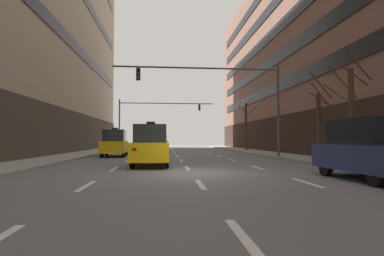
{
  "coord_description": "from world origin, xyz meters",
  "views": [
    {
      "loc": [
        -1.11,
        -12.03,
        1.37
      ],
      "look_at": [
        0.98,
        10.02,
        2.19
      ],
      "focal_mm": 28.04,
      "sensor_mm": 36.0,
      "label": 1
    }
  ],
  "objects": [
    {
      "name": "lane_stripe_l2_s10",
      "position": [
        0.0,
        32.0,
        0.0
      ],
      "size": [
        0.16,
        2.0,
        0.01
      ],
      "primitive_type": "cube",
      "color": "silver",
      "rests_on": "ground"
    },
    {
      "name": "street_tree_1",
      "position": [
        7.92,
        20.16,
        2.9
      ],
      "size": [
        2.12,
        1.66,
        5.81
      ],
      "color": "#4C3823",
      "rests_on": "sidewalk_right"
    },
    {
      "name": "lane_stripe_l3_s6",
      "position": [
        3.36,
        12.0,
        0.0
      ],
      "size": [
        0.16,
        2.0,
        0.01
      ],
      "primitive_type": "cube",
      "color": "silver",
      "rests_on": "ground"
    },
    {
      "name": "taxi_driving_1",
      "position": [
        -4.93,
        12.01,
        1.04
      ],
      "size": [
        2.01,
        4.39,
        2.26
      ],
      "color": "black",
      "rests_on": "ground"
    },
    {
      "name": "ground_plane",
      "position": [
        0.0,
        0.0,
        0.0
      ],
      "size": [
        120.0,
        120.0,
        0.0
      ],
      "primitive_type": "plane",
      "color": "slate"
    },
    {
      "name": "lane_stripe_l2_s9",
      "position": [
        0.0,
        27.0,
        0.0
      ],
      "size": [
        0.16,
        2.0,
        0.01
      ],
      "primitive_type": "cube",
      "color": "silver",
      "rests_on": "ground"
    },
    {
      "name": "lane_stripe_l2_s6",
      "position": [
        0.0,
        12.0,
        0.0
      ],
      "size": [
        0.16,
        2.0,
        0.01
      ],
      "primitive_type": "cube",
      "color": "silver",
      "rests_on": "ground"
    },
    {
      "name": "taxi_driving_2",
      "position": [
        -1.54,
        28.22,
        1.03
      ],
      "size": [
        1.87,
        4.3,
        2.24
      ],
      "color": "black",
      "rests_on": "ground"
    },
    {
      "name": "lane_stripe_l3_s9",
      "position": [
        3.36,
        27.0,
        0.0
      ],
      "size": [
        0.16,
        2.0,
        0.01
      ],
      "primitive_type": "cube",
      "color": "silver",
      "rests_on": "ground"
    },
    {
      "name": "lane_stripe_l3_s8",
      "position": [
        3.36,
        22.0,
        0.0
      ],
      "size": [
        0.16,
        2.0,
        0.01
      ],
      "primitive_type": "cube",
      "color": "silver",
      "rests_on": "ground"
    },
    {
      "name": "lane_stripe_l2_s4",
      "position": [
        0.0,
        2.0,
        0.0
      ],
      "size": [
        0.16,
        2.0,
        0.01
      ],
      "primitive_type": "cube",
      "color": "silver",
      "rests_on": "ground"
    },
    {
      "name": "lane_stripe_l1_s8",
      "position": [
        -3.36,
        22.0,
        0.0
      ],
      "size": [
        0.16,
        2.0,
        0.01
      ],
      "primitive_type": "cube",
      "color": "silver",
      "rests_on": "ground"
    },
    {
      "name": "lane_stripe_l2_s2",
      "position": [
        0.0,
        -8.0,
        0.0
      ],
      "size": [
        0.16,
        2.0,
        0.01
      ],
      "primitive_type": "cube",
      "color": "silver",
      "rests_on": "ground"
    },
    {
      "name": "lane_stripe_l1_s4",
      "position": [
        -3.36,
        2.0,
        0.0
      ],
      "size": [
        0.16,
        2.0,
        0.01
      ],
      "primitive_type": "cube",
      "color": "silver",
      "rests_on": "ground"
    },
    {
      "name": "sidewalk_right",
      "position": [
        8.21,
        0.0,
        0.07
      ],
      "size": [
        2.98,
        80.0,
        0.14
      ],
      "primitive_type": "cube",
      "color": "gray",
      "rests_on": "ground"
    },
    {
      "name": "lane_stripe_l3_s7",
      "position": [
        3.36,
        17.0,
        0.0
      ],
      "size": [
        0.16,
        2.0,
        0.01
      ],
      "primitive_type": "cube",
      "color": "silver",
      "rests_on": "ground"
    },
    {
      "name": "lane_stripe_l1_s7",
      "position": [
        -3.36,
        17.0,
        0.0
      ],
      "size": [
        0.16,
        2.0,
        0.01
      ],
      "primitive_type": "cube",
      "color": "silver",
      "rests_on": "ground"
    },
    {
      "name": "lane_stripe_l1_s9",
      "position": [
        -3.36,
        27.0,
        0.0
      ],
      "size": [
        0.16,
        2.0,
        0.01
      ],
      "primitive_type": "cube",
      "color": "silver",
      "rests_on": "ground"
    },
    {
      "name": "lane_stripe_l2_s7",
      "position": [
        0.0,
        17.0,
        0.0
      ],
      "size": [
        0.16,
        2.0,
        0.01
      ],
      "primitive_type": "cube",
      "color": "silver",
      "rests_on": "ground"
    },
    {
      "name": "traffic_signal_0",
      "position": [
        3.39,
        8.82,
        4.93
      ],
      "size": [
        11.85,
        0.35,
        6.7
      ],
      "color": "#4C4C51",
      "rests_on": "sidewalk_right"
    },
    {
      "name": "lane_stripe_l3_s5",
      "position": [
        3.36,
        7.0,
        0.0
      ],
      "size": [
        0.16,
        2.0,
        0.01
      ],
      "primitive_type": "cube",
      "color": "silver",
      "rests_on": "ground"
    },
    {
      "name": "lane_stripe_l3_s4",
      "position": [
        3.36,
        2.0,
        0.0
      ],
      "size": [
        0.16,
        2.0,
        0.01
      ],
      "primitive_type": "cube",
      "color": "silver",
      "rests_on": "ground"
    },
    {
      "name": "lane_stripe_l2_s8",
      "position": [
        0.0,
        22.0,
        0.0
      ],
      "size": [
        0.16,
        2.0,
        0.01
      ],
      "primitive_type": "cube",
      "color": "silver",
      "rests_on": "ground"
    },
    {
      "name": "lane_stripe_l3_s3",
      "position": [
        3.36,
        -3.0,
        0.0
      ],
      "size": [
        0.16,
        2.0,
        0.01
      ],
      "primitive_type": "cube",
      "color": "silver",
      "rests_on": "ground"
    },
    {
      "name": "car_parked_1",
      "position": [
        5.67,
        -2.68,
        1.01
      ],
      "size": [
        1.82,
        4.23,
        2.04
      ],
      "color": "black",
      "rests_on": "ground"
    },
    {
      "name": "lane_stripe_l1_s3",
      "position": [
        -3.36,
        -3.0,
        0.0
      ],
      "size": [
        0.16,
        2.0,
        0.01
      ],
      "primitive_type": "cube",
      "color": "silver",
      "rests_on": "ground"
    },
    {
      "name": "lane_stripe_l2_s3",
      "position": [
        0.0,
        -3.0,
        0.0
      ],
      "size": [
        0.16,
        2.0,
        0.01
      ],
      "primitive_type": "cube",
      "color": "silver",
      "rests_on": "ground"
    },
    {
      "name": "lane_stripe_l1_s6",
      "position": [
        -3.36,
        12.0,
        0.0
      ],
      "size": [
        0.16,
        2.0,
        0.01
      ],
      "primitive_type": "cube",
      "color": "silver",
      "rests_on": "ground"
    },
    {
      "name": "lane_stripe_l1_s10",
      "position": [
        -3.36,
        32.0,
        0.0
      ],
      "size": [
        0.16,
        2.0,
        0.01
      ],
      "primitive_type": "cube",
      "color": "silver",
      "rests_on": "ground"
    },
    {
      "name": "lane_stripe_l2_s5",
      "position": [
        0.0,
        7.0,
        0.0
      ],
      "size": [
        0.16,
        2.0,
        0.01
      ],
      "primitive_type": "cube",
      "color": "silver",
      "rests_on": "ground"
    },
    {
      "name": "lane_stripe_l3_s10",
      "position": [
        3.36,
        32.0,
        0.0
      ],
      "size": [
        0.16,
        2.0,
        0.01
      ],
      "primitive_type": "cube",
      "color": "silver",
      "rests_on": "ground"
    },
    {
      "name": "street_tree_2",
      "position": [
        7.9,
        4.62,
        2.26
      ],
      "size": [
        1.17,
        0.83,
        5.05
      ],
      "color": "#4C3823",
      "rests_on": "sidewalk_right"
    },
    {
      "name": "lane_stripe_l1_s5",
      "position": [
        -3.36,
        7.0,
        0.0
      ],
      "size": [
        0.16,
        2.0,
        0.01
      ],
      "primitive_type": "cube",
      "color": "silver",
      "rests_on": "ground"
    },
    {
      "name": "taxi_driving_0",
      "position": [
        -1.76,
        3.33,
        1.03
      ],
      "size": [
        1.81,
        4.29,
        2.25
      ],
      "color": "black",
      "rests_on": "ground"
    },
    {
      "name": "traffic_signal_1",
      "position": [
        -2.93,
        29.44,
        4.94
      ],
      "size": [
        13.01,
        0.35,
        6.66
      ],
      "color": "#4C4C51",
      "rests_on": "sidewalk_left"
    },
    {
      "name": "street_tree_0",
      "position": [
        7.86,
        1.54,
        2.65
      ],
      "size": [
        1.62,
        1.94,
        5.35
      ],
      "color": "#4C3823",
      "rests_on": "sidewalk_right"
    }
  ]
}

